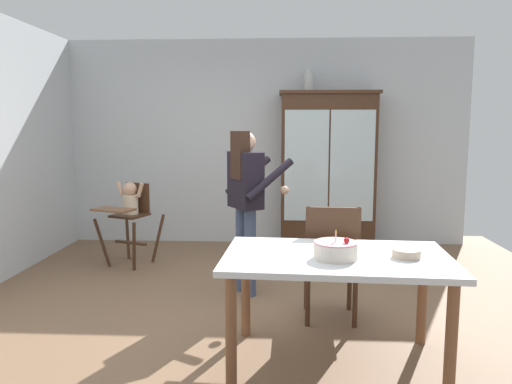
# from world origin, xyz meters

# --- Properties ---
(ground_plane) EXTENTS (6.24, 6.24, 0.00)m
(ground_plane) POSITION_xyz_m (0.00, 0.00, 0.00)
(ground_plane) COLOR brown
(wall_back) EXTENTS (5.32, 0.06, 2.70)m
(wall_back) POSITION_xyz_m (0.00, 2.63, 1.35)
(wall_back) COLOR silver
(wall_back) RESTS_ON ground_plane
(china_cabinet) EXTENTS (1.25, 0.48, 2.01)m
(china_cabinet) POSITION_xyz_m (0.81, 2.37, 1.01)
(china_cabinet) COLOR #422819
(china_cabinet) RESTS_ON ground_plane
(ceramic_vase) EXTENTS (0.13, 0.13, 0.27)m
(ceramic_vase) POSITION_xyz_m (0.56, 2.37, 2.13)
(ceramic_vase) COLOR #B2B7B2
(ceramic_vase) RESTS_ON china_cabinet
(high_chair_with_toddler) EXTENTS (0.74, 0.81, 0.95)m
(high_chair_with_toddler) POSITION_xyz_m (-1.49, 1.45, 0.65)
(high_chair_with_toddler) COLOR #422819
(high_chair_with_toddler) RESTS_ON ground_plane
(adult_person) EXTENTS (0.67, 0.66, 1.53)m
(adult_person) POSITION_xyz_m (-0.10, 0.57, 0.97)
(adult_person) COLOR #3D4C6B
(adult_person) RESTS_ON ground_plane
(dining_table) EXTENTS (1.51, 0.97, 0.74)m
(dining_table) POSITION_xyz_m (0.59, -0.77, 0.64)
(dining_table) COLOR silver
(dining_table) RESTS_ON ground_plane
(birthday_cake) EXTENTS (0.28, 0.28, 0.19)m
(birthday_cake) POSITION_xyz_m (0.57, -0.86, 0.79)
(birthday_cake) COLOR beige
(birthday_cake) RESTS_ON dining_table
(serving_bowl) EXTENTS (0.18, 0.18, 0.05)m
(serving_bowl) POSITION_xyz_m (1.03, -0.81, 0.77)
(serving_bowl) COLOR #C6AD93
(serving_bowl) RESTS_ON dining_table
(dining_chair_far_side) EXTENTS (0.45, 0.45, 0.96)m
(dining_chair_far_side) POSITION_xyz_m (0.62, -0.11, 0.56)
(dining_chair_far_side) COLOR #422819
(dining_chair_far_side) RESTS_ON ground_plane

